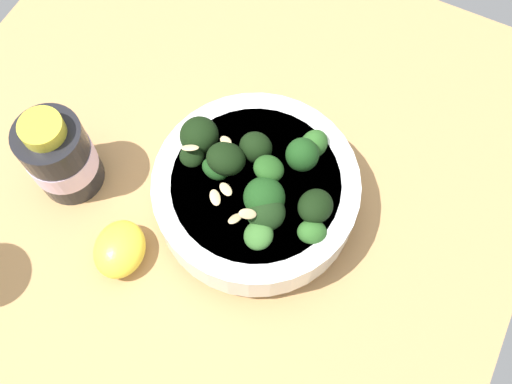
# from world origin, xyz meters

# --- Properties ---
(ground_plane) EXTENTS (0.69, 0.69, 0.03)m
(ground_plane) POSITION_xyz_m (0.00, 0.00, -0.02)
(ground_plane) COLOR tan
(bowl_of_broccoli) EXTENTS (0.21, 0.21, 0.10)m
(bowl_of_broccoli) POSITION_xyz_m (-0.02, -0.06, 0.04)
(bowl_of_broccoli) COLOR white
(bowl_of_broccoli) RESTS_ON ground_plane
(lemon_wedge) EXTENTS (0.07, 0.07, 0.04)m
(lemon_wedge) POSITION_xyz_m (-0.13, 0.04, 0.02)
(lemon_wedge) COLOR yellow
(lemon_wedge) RESTS_ON ground_plane
(bottle_short) EXTENTS (0.07, 0.07, 0.12)m
(bottle_short) POSITION_xyz_m (-0.08, 0.14, 0.05)
(bottle_short) COLOR black
(bottle_short) RESTS_ON ground_plane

